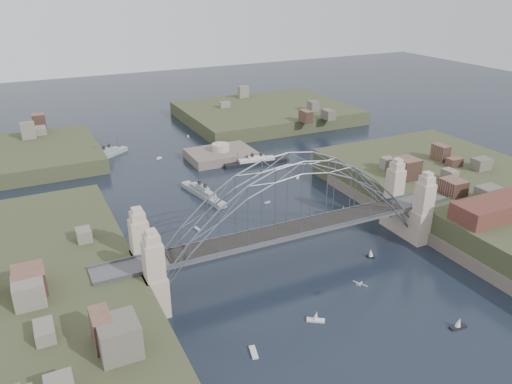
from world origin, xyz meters
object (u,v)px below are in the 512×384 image
(fort_island, at_px, (221,160))
(wharf_shed, at_px, (495,209))
(bridge, at_px, (294,212))
(naval_cruiser_near, at_px, (203,193))
(ocean_liner, at_px, (257,162))
(naval_cruiser_far, at_px, (107,155))

(fort_island, height_order, wharf_shed, wharf_shed)
(bridge, height_order, naval_cruiser_near, bridge)
(ocean_liner, bearing_deg, naval_cruiser_near, -146.04)
(fort_island, height_order, naval_cruiser_near, naval_cruiser_near)
(fort_island, xyz_separation_m, wharf_shed, (32.00, -84.00, 10.34))
(naval_cruiser_far, bearing_deg, wharf_shed, -57.05)
(naval_cruiser_far, height_order, ocean_liner, naval_cruiser_far)
(bridge, relative_size, fort_island, 3.82)
(bridge, xyz_separation_m, naval_cruiser_far, (-22.69, 88.89, -11.37))
(wharf_shed, relative_size, naval_cruiser_far, 1.24)
(bridge, xyz_separation_m, fort_island, (12.00, 70.00, -12.66))
(fort_island, bearing_deg, naval_cruiser_far, 151.43)
(wharf_shed, bearing_deg, bridge, 162.35)
(bridge, distance_m, ocean_liner, 64.29)
(fort_island, distance_m, wharf_shed, 90.48)
(naval_cruiser_near, distance_m, naval_cruiser_far, 49.64)
(bridge, height_order, naval_cruiser_far, bridge)
(bridge, relative_size, naval_cruiser_near, 4.04)
(bridge, bearing_deg, ocean_liner, 70.90)
(naval_cruiser_near, height_order, naval_cruiser_far, naval_cruiser_near)
(naval_cruiser_near, xyz_separation_m, naval_cruiser_far, (-17.81, 46.33, -0.01))
(naval_cruiser_far, distance_m, ocean_liner, 52.24)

